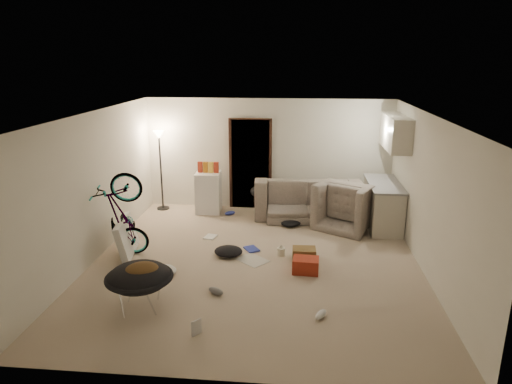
# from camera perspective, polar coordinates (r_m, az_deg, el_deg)

# --- Properties ---
(floor) EXTENTS (5.50, 6.00, 0.02)m
(floor) POSITION_cam_1_polar(r_m,az_deg,el_deg) (7.87, -0.07, -8.82)
(floor) COLOR tan
(floor) RESTS_ON ground
(ceiling) EXTENTS (5.50, 6.00, 0.02)m
(ceiling) POSITION_cam_1_polar(r_m,az_deg,el_deg) (7.17, -0.07, 9.71)
(ceiling) COLOR white
(ceiling) RESTS_ON wall_back
(wall_back) EXTENTS (5.50, 0.02, 2.50)m
(wall_back) POSITION_cam_1_polar(r_m,az_deg,el_deg) (10.34, 1.54, 4.72)
(wall_back) COLOR silver
(wall_back) RESTS_ON floor
(wall_front) EXTENTS (5.50, 0.02, 2.50)m
(wall_front) POSITION_cam_1_polar(r_m,az_deg,el_deg) (4.64, -3.71, -10.53)
(wall_front) COLOR silver
(wall_front) RESTS_ON floor
(wall_left) EXTENTS (0.02, 6.00, 2.50)m
(wall_left) POSITION_cam_1_polar(r_m,az_deg,el_deg) (8.16, -19.75, 0.53)
(wall_left) COLOR silver
(wall_left) RESTS_ON floor
(wall_right) EXTENTS (0.02, 6.00, 2.50)m
(wall_right) POSITION_cam_1_polar(r_m,az_deg,el_deg) (7.68, 20.90, -0.55)
(wall_right) COLOR silver
(wall_right) RESTS_ON floor
(doorway) EXTENTS (0.85, 0.10, 2.04)m
(doorway) POSITION_cam_1_polar(r_m,az_deg,el_deg) (10.38, -0.69, 3.47)
(doorway) COLOR black
(doorway) RESTS_ON floor
(door_trim) EXTENTS (0.97, 0.04, 2.10)m
(door_trim) POSITION_cam_1_polar(r_m,az_deg,el_deg) (10.35, -0.71, 3.44)
(door_trim) COLOR black
(door_trim) RESTS_ON floor
(floor_lamp) EXTENTS (0.28, 0.28, 1.81)m
(floor_lamp) POSITION_cam_1_polar(r_m,az_deg,el_deg) (10.42, -11.93, 4.78)
(floor_lamp) COLOR black
(floor_lamp) RESTS_ON floor
(kitchen_counter) EXTENTS (0.60, 1.50, 0.88)m
(kitchen_counter) POSITION_cam_1_polar(r_m,az_deg,el_deg) (9.70, 15.55, -1.64)
(kitchen_counter) COLOR beige
(kitchen_counter) RESTS_ON floor
(counter_top) EXTENTS (0.64, 1.54, 0.04)m
(counter_top) POSITION_cam_1_polar(r_m,az_deg,el_deg) (9.57, 15.76, 0.98)
(counter_top) COLOR gray
(counter_top) RESTS_ON kitchen_counter
(kitchen_uppers) EXTENTS (0.38, 1.40, 0.65)m
(kitchen_uppers) POSITION_cam_1_polar(r_m,az_deg,el_deg) (9.38, 17.05, 7.15)
(kitchen_uppers) COLOR beige
(kitchen_uppers) RESTS_ON wall_right
(sofa) EXTENTS (2.28, 1.00, 0.65)m
(sofa) POSITION_cam_1_polar(r_m,az_deg,el_deg) (10.01, 6.33, -1.24)
(sofa) COLOR #363D37
(sofa) RESTS_ON floor
(armchair) EXTENTS (1.41, 1.36, 0.70)m
(armchair) POSITION_cam_1_polar(r_m,az_deg,el_deg) (9.58, 11.64, -2.14)
(armchair) COLOR #363D37
(armchair) RESTS_ON floor
(bicycle) EXTENTS (1.64, 0.85, 0.91)m
(bicycle) POSITION_cam_1_polar(r_m,az_deg,el_deg) (8.25, -16.23, -5.10)
(bicycle) COLOR black
(bicycle) RESTS_ON floor
(book_asset) EXTENTS (0.26, 0.26, 0.02)m
(book_asset) POSITION_cam_1_polar(r_m,az_deg,el_deg) (6.02, -8.04, -17.45)
(book_asset) COLOR #9D2A17
(book_asset) RESTS_ON floor
(mini_fridge) EXTENTS (0.56, 0.56, 0.91)m
(mini_fridge) POSITION_cam_1_polar(r_m,az_deg,el_deg) (10.26, -5.96, -0.03)
(mini_fridge) COLOR white
(mini_fridge) RESTS_ON floor
(snack_box_0) EXTENTS (0.10, 0.07, 0.30)m
(snack_box_0) POSITION_cam_1_polar(r_m,az_deg,el_deg) (10.15, -6.99, 2.94)
(snack_box_0) COLOR #9D2A17
(snack_box_0) RESTS_ON mini_fridge
(snack_box_1) EXTENTS (0.10, 0.07, 0.30)m
(snack_box_1) POSITION_cam_1_polar(r_m,az_deg,el_deg) (10.13, -6.32, 2.93)
(snack_box_1) COLOR #B76A16
(snack_box_1) RESTS_ON mini_fridge
(snack_box_2) EXTENTS (0.11, 0.08, 0.30)m
(snack_box_2) POSITION_cam_1_polar(r_m,az_deg,el_deg) (10.10, -5.66, 2.92)
(snack_box_2) COLOR gold
(snack_box_2) RESTS_ON mini_fridge
(snack_box_3) EXTENTS (0.11, 0.08, 0.30)m
(snack_box_3) POSITION_cam_1_polar(r_m,az_deg,el_deg) (10.08, -4.99, 2.90)
(snack_box_3) COLOR #9D2A17
(snack_box_3) RESTS_ON mini_fridge
(saucer_chair) EXTENTS (0.93, 0.93, 0.66)m
(saucer_chair) POSITION_cam_1_polar(r_m,az_deg,el_deg) (6.56, -14.33, -10.94)
(saucer_chair) COLOR silver
(saucer_chair) RESTS_ON floor
(hoodie) EXTENTS (0.61, 0.58, 0.22)m
(hoodie) POSITION_cam_1_polar(r_m,az_deg,el_deg) (6.43, -14.12, -9.54)
(hoodie) COLOR #4E351A
(hoodie) RESTS_ON saucer_chair
(sofa_drape) EXTENTS (0.62, 0.53, 0.28)m
(sofa_drape) POSITION_cam_1_polar(r_m,az_deg,el_deg) (9.97, 0.90, 0.08)
(sofa_drape) COLOR black
(sofa_drape) RESTS_ON sofa
(tv_box) EXTENTS (0.39, 0.99, 0.64)m
(tv_box) POSITION_cam_1_polar(r_m,az_deg,el_deg) (8.39, -15.87, -5.41)
(tv_box) COLOR silver
(tv_box) RESTS_ON floor
(drink_case_a) EXTENTS (0.40, 0.29, 0.22)m
(drink_case_a) POSITION_cam_1_polar(r_m,az_deg,el_deg) (7.93, 6.03, -7.76)
(drink_case_a) COLOR brown
(drink_case_a) RESTS_ON floor
(drink_case_b) EXTENTS (0.43, 0.33, 0.24)m
(drink_case_b) POSITION_cam_1_polar(r_m,az_deg,el_deg) (7.52, 6.23, -9.10)
(drink_case_b) COLOR #9D2A17
(drink_case_b) RESTS_ON floor
(juicer) EXTENTS (0.14, 0.14, 0.21)m
(juicer) POSITION_cam_1_polar(r_m,az_deg,el_deg) (8.09, 3.16, -7.38)
(juicer) COLOR silver
(juicer) RESTS_ON floor
(newspaper) EXTENTS (0.64, 0.62, 0.01)m
(newspaper) POSITION_cam_1_polar(r_m,az_deg,el_deg) (7.94, -0.44, -8.51)
(newspaper) COLOR #B6B2A8
(newspaper) RESTS_ON floor
(book_blue) EXTENTS (0.33, 0.35, 0.03)m
(book_blue) POSITION_cam_1_polar(r_m,az_deg,el_deg) (8.34, -0.55, -7.14)
(book_blue) COLOR #303FAE
(book_blue) RESTS_ON floor
(book_white) EXTENTS (0.26, 0.30, 0.02)m
(book_white) POSITION_cam_1_polar(r_m,az_deg,el_deg) (8.93, -5.73, -5.60)
(book_white) COLOR silver
(book_white) RESTS_ON floor
(shoe_0) EXTENTS (0.26, 0.21, 0.09)m
(shoe_0) POSITION_cam_1_polar(r_m,az_deg,el_deg) (10.12, -3.27, -2.64)
(shoe_0) COLOR #303FAE
(shoe_0) RESTS_ON floor
(shoe_3) EXTENTS (0.28, 0.23, 0.10)m
(shoe_3) POSITION_cam_1_polar(r_m,az_deg,el_deg) (6.89, -5.04, -12.23)
(shoe_3) COLOR slate
(shoe_3) RESTS_ON floor
(shoe_4) EXTENTS (0.21, 0.28, 0.10)m
(shoe_4) POSITION_cam_1_polar(r_m,az_deg,el_deg) (6.38, 8.10, -14.90)
(shoe_4) COLOR white
(shoe_4) RESTS_ON floor
(clothes_lump_a) EXTENTS (0.51, 0.44, 0.16)m
(clothes_lump_a) POSITION_cam_1_polar(r_m,az_deg,el_deg) (8.10, -3.47, -7.40)
(clothes_lump_a) COLOR black
(clothes_lump_a) RESTS_ON floor
(clothes_lump_b) EXTENTS (0.57, 0.55, 0.13)m
(clothes_lump_b) POSITION_cam_1_polar(r_m,az_deg,el_deg) (9.49, 4.38, -3.86)
(clothes_lump_b) COLOR black
(clothes_lump_b) RESTS_ON floor
(clothes_lump_c) EXTENTS (0.53, 0.50, 0.13)m
(clothes_lump_c) POSITION_cam_1_polar(r_m,az_deg,el_deg) (7.59, -11.41, -9.55)
(clothes_lump_c) COLOR silver
(clothes_lump_c) RESTS_ON floor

